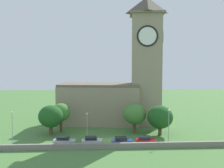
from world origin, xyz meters
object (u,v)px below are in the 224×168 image
at_px(car_red, 145,140).
at_px(streetlamp_west_end, 12,122).
at_px(church, 120,84).
at_px(car_white, 92,141).
at_px(car_blue, 122,141).
at_px(tree_riverside_west, 51,116).
at_px(tree_churchyard, 61,112).
at_px(tree_by_tower, 135,114).
at_px(car_silver, 64,141).
at_px(streetlamp_central, 169,120).
at_px(streetlamp_west_mid, 87,122).
at_px(tree_riverside_east, 160,117).

xyz_separation_m(car_red, streetlamp_west_end, (-29.12, 2.13, 3.89)).
height_order(church, car_white, church).
relative_size(car_blue, tree_riverside_west, 0.61).
relative_size(car_white, tree_churchyard, 0.60).
bearing_deg(car_blue, tree_by_tower, 67.47).
bearing_deg(streetlamp_west_end, car_silver, -7.24).
bearing_deg(church, streetlamp_central, -63.56).
relative_size(streetlamp_west_mid, tree_riverside_east, 0.90).
bearing_deg(streetlamp_west_mid, streetlamp_central, -2.67).
relative_size(car_red, tree_riverside_west, 0.58).
bearing_deg(car_white, tree_riverside_west, 139.16).
height_order(car_red, streetlamp_west_mid, streetlamp_west_mid).
bearing_deg(tree_riverside_east, car_silver, -163.63).
height_order(tree_riverside_east, tree_churchyard, tree_churchyard).
bearing_deg(tree_riverside_west, streetlamp_west_mid, -32.98).
height_order(car_red, tree_riverside_east, tree_riverside_east).
xyz_separation_m(church, car_white, (-8.02, -20.86, -10.59)).
relative_size(church, streetlamp_west_mid, 5.51).
xyz_separation_m(streetlamp_west_mid, tree_by_tower, (11.75, 6.85, 0.40)).
bearing_deg(tree_riverside_west, car_blue, -28.88).
distance_m(car_blue, streetlamp_west_mid, 8.96).
distance_m(car_red, tree_riverside_east, 9.54).
distance_m(streetlamp_west_end, streetlamp_west_mid, 16.37).
bearing_deg(tree_by_tower, streetlamp_central, -48.97).
distance_m(streetlamp_west_mid, streetlamp_central, 18.49).
height_order(church, tree_riverside_east, church).
xyz_separation_m(tree_riverside_west, tree_riverside_east, (26.80, -1.53, -0.17)).
height_order(car_blue, tree_riverside_east, tree_riverside_east).
relative_size(church, car_blue, 8.00).
distance_m(streetlamp_west_mid, tree_riverside_west, 10.83).
height_order(car_silver, car_blue, car_blue).
distance_m(car_blue, tree_riverside_west, 19.36).
bearing_deg(church, tree_riverside_east, -57.65).
xyz_separation_m(car_white, streetlamp_central, (17.38, 2.03, 3.90)).
relative_size(car_red, streetlamp_central, 0.59).
relative_size(car_white, tree_by_tower, 0.60).
bearing_deg(streetlamp_west_mid, church, 63.15).
bearing_deg(tree_churchyard, car_blue, -40.14).
xyz_separation_m(car_white, streetlamp_west_end, (-17.42, 2.04, 3.83)).
bearing_deg(car_silver, car_red, -2.20).
distance_m(church, streetlamp_west_end, 32.35).
relative_size(car_white, car_blue, 0.99).
height_order(streetlamp_central, tree_by_tower, tree_by_tower).
relative_size(car_red, tree_riverside_east, 0.58).
xyz_separation_m(tree_riverside_west, tree_churchyard, (2.05, 3.12, 0.41)).
height_order(car_white, car_red, car_white).
bearing_deg(streetlamp_west_mid, car_silver, -155.13).
relative_size(tree_riverside_east, tree_by_tower, 0.98).
bearing_deg(tree_by_tower, church, 103.42).
relative_size(church, car_silver, 7.46).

